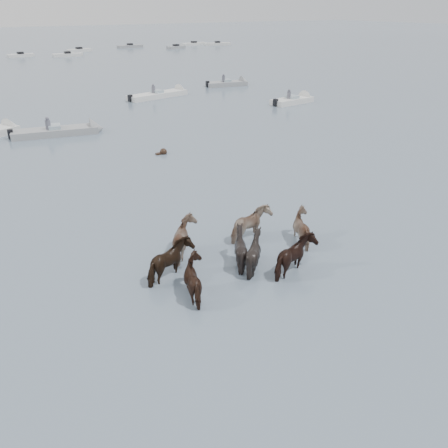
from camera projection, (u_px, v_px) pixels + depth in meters
ground at (255, 273)px, 15.49m from camera, size 400.00×400.00×0.00m
pony_herd at (237, 249)px, 15.91m from camera, size 7.25×4.66×1.56m
swimming_pony at (163, 152)px, 27.72m from camera, size 0.72×0.44×0.44m
motorboat_b at (67, 131)px, 31.91m from camera, size 6.41×2.76×1.92m
motorboat_c at (164, 94)px, 44.89m from camera, size 6.99×2.99×1.92m
motorboat_d at (297, 100)px, 42.14m from camera, size 4.95×2.12×1.92m
motorboat_e at (233, 83)px, 50.87m from camera, size 5.21×2.55×1.92m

